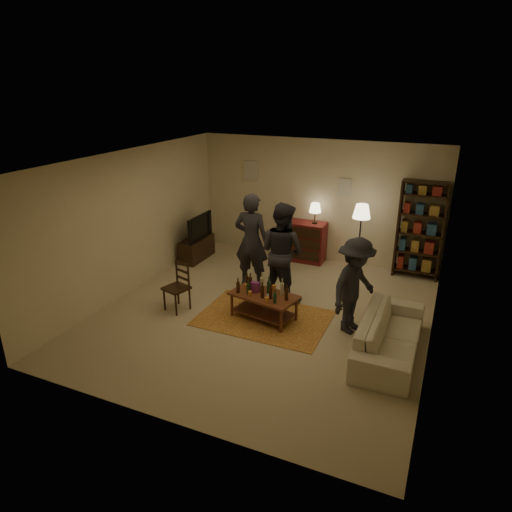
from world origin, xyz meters
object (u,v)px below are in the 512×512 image
Objects in this scene: person_right at (282,252)px; person_left at (251,241)px; dresser at (303,240)px; floor_lamp at (361,216)px; bookshelf at (420,229)px; sofa at (390,335)px; person_by_sofa at (355,286)px; dining_chair at (179,285)px; tv_stand at (196,243)px; coffee_table at (263,297)px.

person_left is at bearing -1.07° from person_right.
floor_lamp is (1.31, -0.33, 0.81)m from dresser.
sofa is (-0.05, -3.18, -0.73)m from bookshelf.
sofa is at bearing -103.25° from person_by_sofa.
tv_stand is at bearing 130.33° from dining_chair.
dresser is 0.67× the size of bookshelf.
sofa is at bearing -5.99° from coffee_table.
coffee_table is 0.61× the size of bookshelf.
bookshelf is at bearing -0.82° from sofa.
dresser is (2.25, 0.91, 0.09)m from tv_stand.
tv_stand is 5.14m from sofa.
floor_lamp reaches higher than coffee_table.
person_right is (-2.16, 1.11, 0.62)m from sofa.
tv_stand reaches higher than sofa.
person_right is 1.65m from person_by_sofa.
coffee_table is at bearing 84.01° from sofa.
floor_lamp is 2.32m from person_left.
coffee_table is 1.48m from person_left.
tv_stand is 4.37m from person_by_sofa.
coffee_table is 1.54m from dining_chair.
tv_stand is at bearing -4.55° from person_right.
dresser is 0.65× the size of sofa.
person_left reaches higher than tv_stand.
person_by_sofa is (-0.71, -2.74, -0.23)m from bookshelf.
tv_stand is 0.69× the size of floor_lamp.
person_left is (-0.74, 1.16, 0.54)m from coffee_table.
person_left is (-2.94, -1.80, -0.09)m from bookshelf.
dining_chair is 0.57× the size of person_by_sofa.
floor_lamp reaches higher than sofa.
bookshelf is 2.84m from person_by_sofa.
dresser is 0.85× the size of person_by_sofa.
person_right reaches higher than dining_chair.
dining_chair is 1.70m from person_left.
person_left is 1.02× the size of person_right.
person_by_sofa is at bearing 8.04° from coffee_table.
person_right reaches higher than sofa.
dresser reaches higher than dining_chair.
bookshelf reaches higher than person_right.
person_right is at bearing -23.58° from tv_stand.
bookshelf reaches higher than person_left.
tv_stand reaches higher than dining_chair.
person_by_sofa is at bearing 56.77° from sofa.
person_by_sofa is (2.23, -0.95, -0.14)m from person_left.
coffee_table is at bearing 120.59° from person_left.
dresser is (1.28, 3.16, 0.00)m from dining_chair.
tv_stand is 0.57× the size of person_right.
sofa is at bearing 152.33° from person_left.
dining_chair is 0.59× the size of floor_lamp.
coffee_table is 1.15× the size of tv_stand.
dresser is 2.50m from bookshelf.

